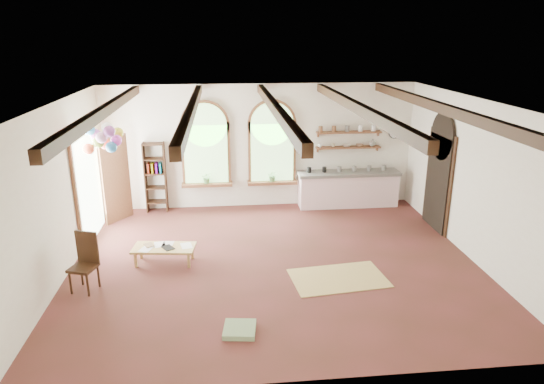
{
  "coord_description": "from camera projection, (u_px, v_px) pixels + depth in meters",
  "views": [
    {
      "loc": [
        -0.97,
        -8.75,
        4.38
      ],
      "look_at": [
        0.0,
        0.6,
        1.3
      ],
      "focal_mm": 32.0,
      "sensor_mm": 36.0,
      "label": 1
    }
  ],
  "objects": [
    {
      "name": "bookshelf",
      "position": [
        155.0,
        177.0,
        12.32
      ],
      "size": [
        0.53,
        0.32,
        1.8
      ],
      "color": "#331810",
      "rests_on": "floor"
    },
    {
      "name": "floor_cushion",
      "position": [
        240.0,
        329.0,
        7.46
      ],
      "size": [
        0.55,
        0.55,
        0.08
      ],
      "primitive_type": "cube",
      "rotation": [
        0.0,
        0.0,
        -0.13
      ],
      "color": "gray",
      "rests_on": "floor"
    },
    {
      "name": "shelf_cup_b",
      "position": [
        333.0,
        145.0,
        12.61
      ],
      "size": [
        0.1,
        0.1,
        0.09
      ],
      "primitive_type": "imported",
      "color": "beige",
      "rests_on": "wall_shelf_lower"
    },
    {
      "name": "table_book",
      "position": [
        145.0,
        246.0,
        9.64
      ],
      "size": [
        0.25,
        0.28,
        0.02
      ],
      "primitive_type": "imported",
      "rotation": [
        0.0,
        0.0,
        0.48
      ],
      "color": "olive",
      "rests_on": "coffee_table"
    },
    {
      "name": "tablet",
      "position": [
        168.0,
        248.0,
        9.57
      ],
      "size": [
        0.3,
        0.32,
        0.01
      ],
      "primitive_type": "cube",
      "rotation": [
        0.0,
        0.0,
        0.57
      ],
      "color": "black",
      "rests_on": "coffee_table"
    },
    {
      "name": "potted_plant_right",
      "position": [
        273.0,
        176.0,
        12.63
      ],
      "size": [
        0.27,
        0.23,
        0.3
      ],
      "primitive_type": "imported",
      "color": "#598C4C",
      "rests_on": "window_right"
    },
    {
      "name": "water_jug_a",
      "position": [
        377.0,
        197.0,
        12.93
      ],
      "size": [
        0.27,
        0.27,
        0.53
      ],
      "color": "#5FA2CB",
      "rests_on": "floor"
    },
    {
      "name": "window_left",
      "position": [
        206.0,
        147.0,
        12.32
      ],
      "size": [
        1.3,
        0.28,
        2.2
      ],
      "color": "brown",
      "rests_on": "floor"
    },
    {
      "name": "side_chair",
      "position": [
        85.0,
        274.0,
        8.62
      ],
      "size": [
        0.53,
        0.53,
        1.06
      ],
      "color": "#331810",
      "rests_on": "floor"
    },
    {
      "name": "left_doorway",
      "position": [
        88.0,
        187.0,
        10.68
      ],
      "size": [
        0.1,
        1.9,
        2.5
      ],
      "primitive_type": "cube",
      "color": "brown",
      "rests_on": "floor"
    },
    {
      "name": "wall_shelf_lower",
      "position": [
        348.0,
        147.0,
        12.67
      ],
      "size": [
        1.7,
        0.24,
        0.04
      ],
      "primitive_type": "cube",
      "color": "brown",
      "rests_on": "wall_back"
    },
    {
      "name": "potted_plant_left",
      "position": [
        207.0,
        178.0,
        12.46
      ],
      "size": [
        0.27,
        0.23,
        0.3
      ],
      "primitive_type": "imported",
      "color": "#598C4C",
      "rests_on": "window_left"
    },
    {
      "name": "shelf_vase",
      "position": [
        373.0,
        142.0,
        12.69
      ],
      "size": [
        0.18,
        0.18,
        0.19
      ],
      "primitive_type": "imported",
      "color": "slate",
      "rests_on": "wall_shelf_lower"
    },
    {
      "name": "kitchen_counter",
      "position": [
        348.0,
        188.0,
        12.83
      ],
      "size": [
        2.68,
        0.62,
        0.94
      ],
      "color": "silver",
      "rests_on": "floor"
    },
    {
      "name": "wall_shelf_upper",
      "position": [
        349.0,
        132.0,
        12.54
      ],
      "size": [
        1.7,
        0.24,
        0.04
      ],
      "primitive_type": "cube",
      "color": "brown",
      "rests_on": "wall_back"
    },
    {
      "name": "shelf_bowl_a",
      "position": [
        346.0,
        146.0,
        12.65
      ],
      "size": [
        0.22,
        0.22,
        0.05
      ],
      "primitive_type": "imported",
      "color": "beige",
      "rests_on": "wall_shelf_lower"
    },
    {
      "name": "floor_mat",
      "position": [
        338.0,
        278.0,
        9.1
      ],
      "size": [
        1.86,
        1.27,
        0.02
      ],
      "primitive_type": "cube",
      "rotation": [
        0.0,
        0.0,
        0.11
      ],
      "color": "#D4BA6A",
      "rests_on": "floor"
    },
    {
      "name": "coffee_table",
      "position": [
        164.0,
        249.0,
        9.64
      ],
      "size": [
        1.28,
        0.7,
        0.35
      ],
      "color": "tan",
      "rests_on": "floor"
    },
    {
      "name": "balloon_cluster",
      "position": [
        103.0,
        138.0,
        9.91
      ],
      "size": [
        0.76,
        0.76,
        1.15
      ],
      "color": "white",
      "rests_on": "floor"
    },
    {
      "name": "shelf_bowl_b",
      "position": [
        360.0,
        145.0,
        12.68
      ],
      "size": [
        0.2,
        0.2,
        0.06
      ],
      "primitive_type": "imported",
      "color": "#8C664C",
      "rests_on": "wall_shelf_lower"
    },
    {
      "name": "floor",
      "position": [
        275.0,
        263.0,
        9.73
      ],
      "size": [
        8.0,
        8.0,
        0.0
      ],
      "primitive_type": "plane",
      "color": "maroon",
      "rests_on": "ground"
    },
    {
      "name": "water_jug_b",
      "position": [
        384.0,
        195.0,
        12.99
      ],
      "size": [
        0.32,
        0.32,
        0.62
      ],
      "color": "#5FA2CB",
      "rests_on": "floor"
    },
    {
      "name": "shelf_cup_a",
      "position": [
        320.0,
        145.0,
        12.57
      ],
      "size": [
        0.12,
        0.1,
        0.1
      ],
      "primitive_type": "imported",
      "color": "white",
      "rests_on": "wall_shelf_lower"
    },
    {
      "name": "ceiling_beams",
      "position": [
        275.0,
        108.0,
        8.76
      ],
      "size": [
        6.2,
        6.8,
        0.18
      ],
      "primitive_type": null,
      "color": "#331810",
      "rests_on": "ceiling"
    },
    {
      "name": "right_doorway",
      "position": [
        438.0,
        183.0,
        11.19
      ],
      "size": [
        0.1,
        1.3,
        2.4
      ],
      "primitive_type": "cube",
      "color": "black",
      "rests_on": "floor"
    },
    {
      "name": "window_right",
      "position": [
        272.0,
        146.0,
        12.49
      ],
      "size": [
        1.3,
        0.28,
        2.2
      ],
      "color": "brown",
      "rests_on": "floor"
    },
    {
      "name": "wall_clock",
      "position": [
        395.0,
        133.0,
        12.75
      ],
      "size": [
        0.32,
        0.04,
        0.32
      ],
      "primitive_type": "cylinder",
      "rotation": [
        1.57,
        0.0,
        0.0
      ],
      "color": "black",
      "rests_on": "wall_back"
    }
  ]
}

